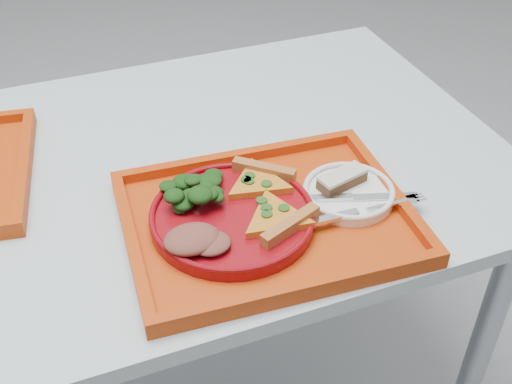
% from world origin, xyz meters
% --- Properties ---
extents(table, '(1.60, 0.80, 0.75)m').
position_xyz_m(table, '(0.00, 0.00, 0.68)').
color(table, '#B1BEC7').
rests_on(table, ground).
extents(tray_main, '(0.47, 0.38, 0.01)m').
position_xyz_m(tray_main, '(0.29, -0.21, 0.76)').
color(tray_main, '#B53509').
rests_on(tray_main, table).
extents(dinner_plate, '(0.26, 0.26, 0.02)m').
position_xyz_m(dinner_plate, '(0.23, -0.20, 0.77)').
color(dinner_plate, maroon).
rests_on(dinner_plate, tray_main).
extents(side_plate, '(0.15, 0.15, 0.01)m').
position_xyz_m(side_plate, '(0.43, -0.21, 0.77)').
color(side_plate, white).
rests_on(side_plate, tray_main).
extents(pizza_slice_a, '(0.15, 0.16, 0.02)m').
position_xyz_m(pizza_slice_a, '(0.29, -0.24, 0.79)').
color(pizza_slice_a, gold).
rests_on(pizza_slice_a, dinner_plate).
extents(pizza_slice_b, '(0.16, 0.16, 0.02)m').
position_xyz_m(pizza_slice_b, '(0.30, -0.15, 0.79)').
color(pizza_slice_b, gold).
rests_on(pizza_slice_b, dinner_plate).
extents(salad_heap, '(0.10, 0.09, 0.05)m').
position_xyz_m(salad_heap, '(0.19, -0.14, 0.80)').
color(salad_heap, black).
rests_on(salad_heap, dinner_plate).
extents(meat_portion, '(0.09, 0.07, 0.03)m').
position_xyz_m(meat_portion, '(0.15, -0.25, 0.79)').
color(meat_portion, brown).
rests_on(meat_portion, dinner_plate).
extents(dessert_bar, '(0.09, 0.05, 0.02)m').
position_xyz_m(dessert_bar, '(0.43, -0.19, 0.79)').
color(dessert_bar, '#4C2C19').
rests_on(dessert_bar, side_plate).
extents(knife, '(0.18, 0.07, 0.01)m').
position_xyz_m(knife, '(0.44, -0.23, 0.78)').
color(knife, silver).
rests_on(knife, side_plate).
extents(fork, '(0.19, 0.03, 0.01)m').
position_xyz_m(fork, '(0.43, -0.27, 0.78)').
color(fork, silver).
rests_on(fork, side_plate).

